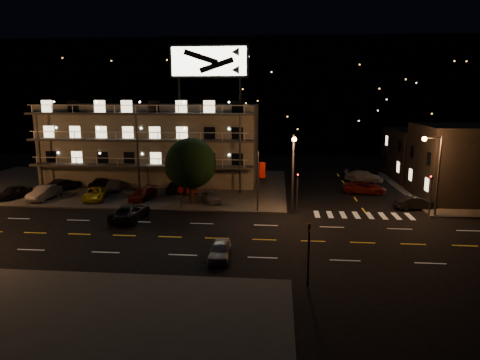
# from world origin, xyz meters

# --- Properties ---
(ground) EXTENTS (140.00, 140.00, 0.00)m
(ground) POSITION_xyz_m (0.00, 0.00, 0.00)
(ground) COLOR black
(ground) RESTS_ON ground
(curb_nw) EXTENTS (44.00, 24.00, 0.15)m
(curb_nw) POSITION_xyz_m (-14.00, 20.00, 0.07)
(curb_nw) COLOR #3A3A38
(curb_nw) RESTS_ON ground
(curb_ne) EXTENTS (16.00, 24.00, 0.15)m
(curb_ne) POSITION_xyz_m (30.00, 20.00, 0.07)
(curb_ne) COLOR #3A3A38
(curb_ne) RESTS_ON ground
(motel) EXTENTS (28.00, 13.80, 18.10)m
(motel) POSITION_xyz_m (-9.94, 23.88, 5.34)
(motel) COLOR gray
(motel) RESTS_ON ground
(side_bldg_back) EXTENTS (14.06, 12.00, 7.00)m
(side_bldg_back) POSITION_xyz_m (29.99, 28.00, 3.50)
(side_bldg_back) COLOR black
(side_bldg_back) RESTS_ON ground
(hill_backdrop) EXTENTS (120.00, 25.00, 24.00)m
(hill_backdrop) POSITION_xyz_m (-5.94, 68.78, 11.55)
(hill_backdrop) COLOR black
(hill_backdrop) RESTS_ON ground
(streetlight_nc) EXTENTS (0.44, 1.92, 8.00)m
(streetlight_nc) POSITION_xyz_m (8.50, 7.94, 4.96)
(streetlight_nc) COLOR #2D2D30
(streetlight_nc) RESTS_ON ground
(streetlight_ne) EXTENTS (1.92, 0.44, 8.00)m
(streetlight_ne) POSITION_xyz_m (22.14, 8.30, 4.96)
(streetlight_ne) COLOR #2D2D30
(streetlight_ne) RESTS_ON ground
(signal_nw) EXTENTS (0.20, 0.27, 4.60)m
(signal_nw) POSITION_xyz_m (9.00, 8.50, 2.57)
(signal_nw) COLOR #2D2D30
(signal_nw) RESTS_ON ground
(signal_sw) EXTENTS (0.20, 0.27, 4.60)m
(signal_sw) POSITION_xyz_m (9.00, -8.50, 2.57)
(signal_sw) COLOR #2D2D30
(signal_sw) RESTS_ON ground
(signal_ne) EXTENTS (0.27, 0.20, 4.60)m
(signal_ne) POSITION_xyz_m (22.00, 8.50, 2.57)
(signal_ne) COLOR #2D2D30
(signal_ne) RESTS_ON ground
(banner_north) EXTENTS (0.83, 0.16, 6.40)m
(banner_north) POSITION_xyz_m (5.09, 8.40, 3.43)
(banner_north) COLOR #2D2D30
(banner_north) RESTS_ON ground
(stop_sign) EXTENTS (0.91, 0.11, 2.61)m
(stop_sign) POSITION_xyz_m (-3.00, 8.57, 1.71)
(stop_sign) COLOR #2D2D30
(stop_sign) RESTS_ON ground
(tree) EXTENTS (5.70, 5.48, 7.17)m
(tree) POSITION_xyz_m (-2.40, 10.92, 4.41)
(tree) COLOR black
(tree) RESTS_ON curb_nw
(lot_car_0) EXTENTS (3.21, 4.56, 1.44)m
(lot_car_0) POSITION_xyz_m (-23.17, 11.29, 0.87)
(lot_car_0) COLOR black
(lot_car_0) RESTS_ON curb_nw
(lot_car_1) EXTENTS (2.15, 4.81, 1.53)m
(lot_car_1) POSITION_xyz_m (-19.40, 11.18, 0.92)
(lot_car_1) COLOR gray
(lot_car_1) RESTS_ON curb_nw
(lot_car_2) EXTENTS (3.32, 5.18, 1.33)m
(lot_car_2) POSITION_xyz_m (-13.58, 11.58, 0.81)
(lot_car_2) COLOR yellow
(lot_car_2) RESTS_ON curb_nw
(lot_car_3) EXTENTS (2.74, 4.75, 1.29)m
(lot_car_3) POSITION_xyz_m (-8.17, 12.05, 0.80)
(lot_car_3) COLOR #63150E
(lot_car_3) RESTS_ON curb_nw
(lot_car_4) EXTENTS (2.86, 3.93, 1.24)m
(lot_car_4) POSITION_xyz_m (-0.33, 11.58, 0.77)
(lot_car_4) COLOR gray
(lot_car_4) RESTS_ON curb_nw
(lot_car_5) EXTENTS (3.03, 4.35, 1.36)m
(lot_car_5) POSITION_xyz_m (-19.61, 16.25, 0.83)
(lot_car_5) COLOR black
(lot_car_5) RESTS_ON curb_nw
(lot_car_6) EXTENTS (3.08, 5.21, 1.36)m
(lot_car_6) POSITION_xyz_m (-15.32, 17.39, 0.83)
(lot_car_6) COLOR black
(lot_car_6) RESTS_ON curb_nw
(lot_car_7) EXTENTS (3.20, 4.89, 1.32)m
(lot_car_7) POSITION_xyz_m (-13.47, 16.82, 0.81)
(lot_car_7) COLOR gray
(lot_car_7) RESTS_ON curb_nw
(lot_car_8) EXTENTS (2.11, 4.54, 1.50)m
(lot_car_8) POSITION_xyz_m (-5.25, 16.27, 0.90)
(lot_car_8) COLOR black
(lot_car_8) RESTS_ON curb_nw
(lot_car_9) EXTENTS (2.55, 3.98, 1.24)m
(lot_car_9) POSITION_xyz_m (-3.64, 15.88, 0.77)
(lot_car_9) COLOR #63150E
(lot_car_9) RESTS_ON curb_nw
(side_car_0) EXTENTS (4.43, 2.20, 1.39)m
(side_car_0) POSITION_xyz_m (21.42, 11.04, 0.70)
(side_car_0) COLOR black
(side_car_0) RESTS_ON ground
(side_car_1) EXTENTS (5.43, 3.14, 1.42)m
(side_car_1) POSITION_xyz_m (17.59, 18.22, 0.71)
(side_car_1) COLOR #63150E
(side_car_1) RESTS_ON ground
(side_car_2) EXTENTS (5.60, 3.47, 1.51)m
(side_car_2) POSITION_xyz_m (18.92, 25.57, 0.76)
(side_car_2) COLOR gray
(side_car_2) RESTS_ON ground
(side_car_3) EXTENTS (4.57, 2.63, 1.46)m
(side_car_3) POSITION_xyz_m (19.63, 29.75, 0.73)
(side_car_3) COLOR black
(side_car_3) RESTS_ON ground
(road_car_east) EXTENTS (1.68, 3.88, 1.31)m
(road_car_east) POSITION_xyz_m (2.88, -4.42, 0.65)
(road_car_east) COLOR gray
(road_car_east) RESTS_ON ground
(road_car_west) EXTENTS (2.80, 5.58, 1.52)m
(road_car_west) POSITION_xyz_m (-7.08, 4.71, 0.76)
(road_car_west) COLOR black
(road_car_west) RESTS_ON ground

